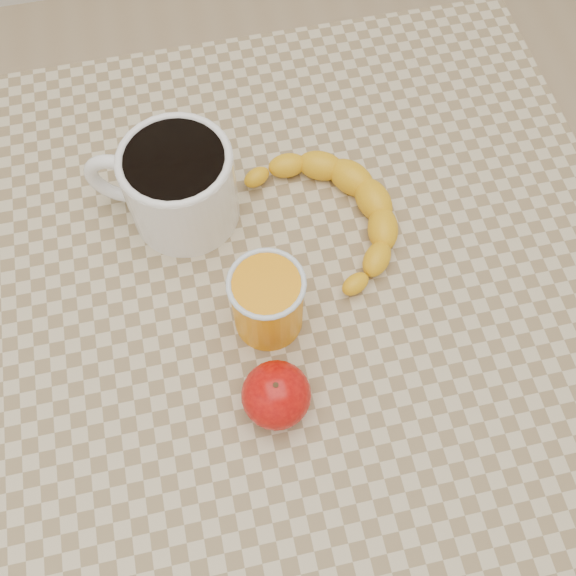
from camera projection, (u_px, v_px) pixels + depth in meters
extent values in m
plane|color=tan|center=(288.00, 445.00, 1.38)|extent=(3.00, 3.00, 0.00)
cube|color=tan|center=(288.00, 303.00, 0.73)|extent=(0.80, 0.80, 0.04)
cube|color=#97784D|center=(288.00, 321.00, 0.77)|extent=(0.74, 0.74, 0.06)
cylinder|color=#97784D|center=(570.00, 573.00, 0.95)|extent=(0.05, 0.05, 0.71)
cylinder|color=#97784D|center=(62.00, 257.00, 1.18)|extent=(0.05, 0.05, 0.71)
cylinder|color=#97784D|center=(425.00, 189.00, 1.25)|extent=(0.05, 0.05, 0.71)
cylinder|color=white|center=(181.00, 187.00, 0.71)|extent=(0.16, 0.16, 0.10)
cylinder|color=black|center=(174.00, 162.00, 0.67)|extent=(0.11, 0.11, 0.01)
torus|color=white|center=(174.00, 159.00, 0.67)|extent=(0.12, 0.12, 0.01)
torus|color=white|center=(119.00, 179.00, 0.72)|extent=(0.08, 0.04, 0.08)
cylinder|color=orange|center=(268.00, 303.00, 0.66)|extent=(0.07, 0.07, 0.09)
torus|color=silver|center=(266.00, 283.00, 0.62)|extent=(0.08, 0.08, 0.01)
ellipsoid|color=#8B0406|center=(276.00, 395.00, 0.63)|extent=(0.07, 0.07, 0.06)
cylinder|color=#382311|center=(276.00, 387.00, 0.60)|extent=(0.01, 0.01, 0.01)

